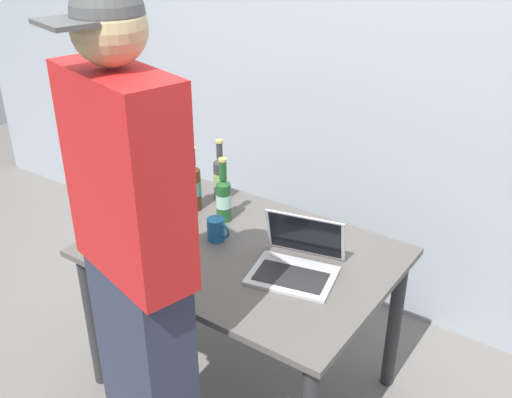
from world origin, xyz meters
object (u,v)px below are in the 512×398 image
beer_bottle_green (224,198)px  beer_bottle_dark (220,177)px  person_figure (137,278)px  coffee_mug (217,229)px  beer_bottle_amber (193,186)px  laptop (297,261)px

beer_bottle_green → beer_bottle_dark: (-0.14, 0.15, 0.00)m
person_figure → coffee_mug: (-0.18, 0.61, -0.18)m
beer_bottle_amber → beer_bottle_green: (0.18, -0.00, -0.01)m
coffee_mug → beer_bottle_dark: bearing=125.4°
beer_bottle_amber → laptop: bearing=-13.8°
person_figure → beer_bottle_green: bearing=108.7°
laptop → beer_bottle_amber: 0.67m
beer_bottle_dark → person_figure: person_figure is taller
beer_bottle_green → person_figure: 0.81m
beer_bottle_amber → coffee_mug: (0.26, -0.16, -0.07)m
beer_bottle_dark → beer_bottle_amber: bearing=-105.4°
beer_bottle_dark → person_figure: 1.00m
person_figure → coffee_mug: size_ratio=16.79×
person_figure → beer_bottle_dark: bearing=113.3°
beer_bottle_amber → beer_bottle_green: beer_bottle_amber is taller
laptop → person_figure: person_figure is taller
beer_bottle_green → beer_bottle_dark: beer_bottle_dark is taller
beer_bottle_green → coffee_mug: (0.08, -0.15, -0.06)m
laptop → beer_bottle_green: size_ratio=1.26×
beer_bottle_amber → person_figure: size_ratio=0.17×
beer_bottle_dark → person_figure: bearing=-66.7°
beer_bottle_dark → coffee_mug: size_ratio=2.77×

